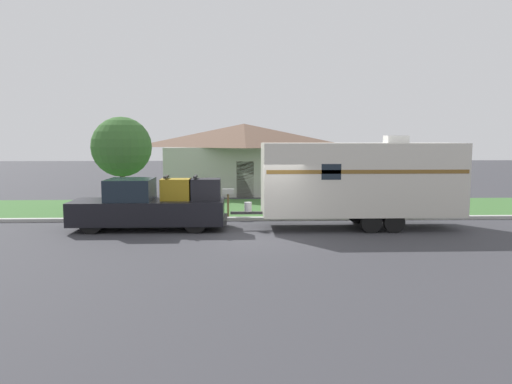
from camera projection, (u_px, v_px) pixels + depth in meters
ground_plane at (270, 238)px, 17.18m from camera, size 120.00×120.00×0.00m
curb_strip at (264, 219)px, 20.89m from camera, size 80.00×0.30×0.14m
lawn_strip at (260, 208)px, 24.53m from camera, size 80.00×7.00×0.03m
house_across_street at (244, 156)px, 32.37m from camera, size 10.19×8.03×4.37m
pickup_truck at (150, 206)px, 18.76m from camera, size 5.78×2.00×2.03m
travel_trailer at (360, 179)px, 18.98m from camera, size 8.67×2.43×3.53m
mailbox at (228, 195)px, 21.53m from camera, size 0.48×0.20×1.25m
tree_in_yard at (122, 147)px, 23.28m from camera, size 2.80×2.80×4.43m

